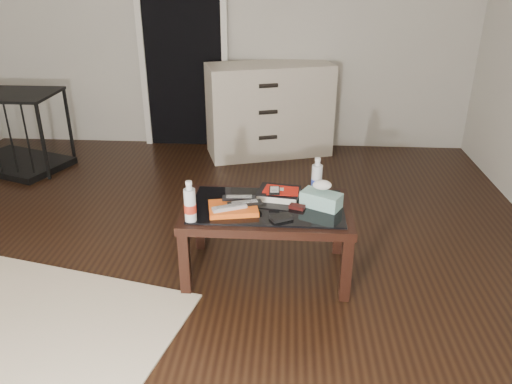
{
  "coord_description": "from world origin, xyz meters",
  "views": [
    {
      "loc": [
        0.67,
        -2.61,
        1.77
      ],
      "look_at": [
        0.49,
        0.05,
        0.55
      ],
      "focal_mm": 35.0,
      "sensor_mm": 36.0,
      "label": 1
    }
  ],
  "objects_px": {
    "water_bottle_left": "(190,201)",
    "tissue_box": "(321,200)",
    "water_bottle_right": "(317,176)",
    "dresser": "(269,110)",
    "textbook": "(279,194)",
    "pet_crate": "(14,143)",
    "coffee_table": "(267,215)"
  },
  "relations": [
    {
      "from": "coffee_table",
      "to": "tissue_box",
      "type": "height_order",
      "value": "tissue_box"
    },
    {
      "from": "textbook",
      "to": "water_bottle_left",
      "type": "relative_size",
      "value": 1.05
    },
    {
      "from": "dresser",
      "to": "water_bottle_left",
      "type": "xyz_separation_m",
      "value": [
        -0.34,
        -2.39,
        0.13
      ]
    },
    {
      "from": "water_bottle_right",
      "to": "tissue_box",
      "type": "xyz_separation_m",
      "value": [
        0.02,
        -0.18,
        -0.07
      ]
    },
    {
      "from": "coffee_table",
      "to": "water_bottle_right",
      "type": "height_order",
      "value": "water_bottle_right"
    },
    {
      "from": "dresser",
      "to": "coffee_table",
      "type": "bearing_deg",
      "value": -105.13
    },
    {
      "from": "textbook",
      "to": "dresser",
      "type": "bearing_deg",
      "value": 103.29
    },
    {
      "from": "dresser",
      "to": "water_bottle_left",
      "type": "distance_m",
      "value": 2.42
    },
    {
      "from": "dresser",
      "to": "water_bottle_left",
      "type": "relative_size",
      "value": 5.44
    },
    {
      "from": "coffee_table",
      "to": "dresser",
      "type": "height_order",
      "value": "dresser"
    },
    {
      "from": "pet_crate",
      "to": "water_bottle_left",
      "type": "bearing_deg",
      "value": -21.74
    },
    {
      "from": "pet_crate",
      "to": "water_bottle_right",
      "type": "bearing_deg",
      "value": -7.22
    },
    {
      "from": "pet_crate",
      "to": "tissue_box",
      "type": "xyz_separation_m",
      "value": [
        2.78,
        -1.63,
        0.28
      ]
    },
    {
      "from": "pet_crate",
      "to": "tissue_box",
      "type": "bearing_deg",
      "value": -9.91
    },
    {
      "from": "water_bottle_right",
      "to": "tissue_box",
      "type": "height_order",
      "value": "water_bottle_right"
    },
    {
      "from": "pet_crate",
      "to": "coffee_table",
      "type": "bearing_deg",
      "value": -13.11
    },
    {
      "from": "coffee_table",
      "to": "textbook",
      "type": "relative_size",
      "value": 4.0
    },
    {
      "from": "water_bottle_right",
      "to": "dresser",
      "type": "bearing_deg",
      "value": 100.78
    },
    {
      "from": "dresser",
      "to": "pet_crate",
      "type": "relative_size",
      "value": 1.23
    },
    {
      "from": "pet_crate",
      "to": "textbook",
      "type": "height_order",
      "value": "pet_crate"
    },
    {
      "from": "pet_crate",
      "to": "textbook",
      "type": "relative_size",
      "value": 4.21
    },
    {
      "from": "pet_crate",
      "to": "water_bottle_right",
      "type": "distance_m",
      "value": 3.13
    },
    {
      "from": "dresser",
      "to": "textbook",
      "type": "height_order",
      "value": "dresser"
    },
    {
      "from": "textbook",
      "to": "tissue_box",
      "type": "relative_size",
      "value": 1.09
    },
    {
      "from": "dresser",
      "to": "textbook",
      "type": "relative_size",
      "value": 5.18
    },
    {
      "from": "dresser",
      "to": "water_bottle_right",
      "type": "height_order",
      "value": "dresser"
    },
    {
      "from": "water_bottle_left",
      "to": "tissue_box",
      "type": "bearing_deg",
      "value": 16.87
    },
    {
      "from": "coffee_table",
      "to": "tissue_box",
      "type": "bearing_deg",
      "value": 0.87
    },
    {
      "from": "pet_crate",
      "to": "water_bottle_left",
      "type": "relative_size",
      "value": 4.42
    },
    {
      "from": "water_bottle_left",
      "to": "tissue_box",
      "type": "distance_m",
      "value": 0.77
    },
    {
      "from": "water_bottle_right",
      "to": "pet_crate",
      "type": "bearing_deg",
      "value": 152.32
    },
    {
      "from": "pet_crate",
      "to": "water_bottle_right",
      "type": "height_order",
      "value": "pet_crate"
    }
  ]
}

